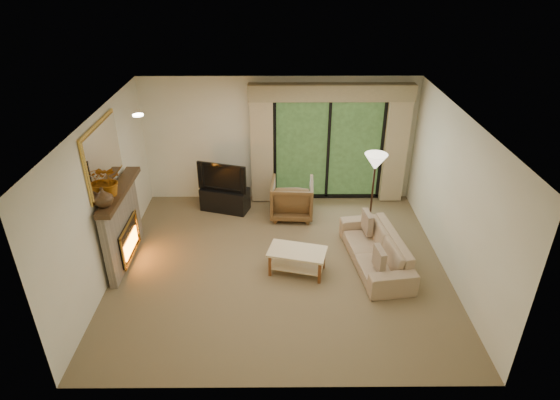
{
  "coord_description": "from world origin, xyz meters",
  "views": [
    {
      "loc": [
        -0.04,
        -6.45,
        4.74
      ],
      "look_at": [
        0.0,
        0.3,
        1.1
      ],
      "focal_mm": 30.0,
      "sensor_mm": 36.0,
      "label": 1
    }
  ],
  "objects_px": {
    "armchair": "(292,198)",
    "coffee_table": "(297,261)",
    "media_console": "(225,199)",
    "sofa": "(376,249)"
  },
  "relations": [
    {
      "from": "sofa",
      "to": "coffee_table",
      "type": "relative_size",
      "value": 2.07
    },
    {
      "from": "armchair",
      "to": "coffee_table",
      "type": "height_order",
      "value": "armchair"
    },
    {
      "from": "media_console",
      "to": "armchair",
      "type": "height_order",
      "value": "armchair"
    },
    {
      "from": "sofa",
      "to": "coffee_table",
      "type": "distance_m",
      "value": 1.35
    },
    {
      "from": "media_console",
      "to": "sofa",
      "type": "height_order",
      "value": "sofa"
    },
    {
      "from": "coffee_table",
      "to": "sofa",
      "type": "bearing_deg",
      "value": 23.94
    },
    {
      "from": "media_console",
      "to": "coffee_table",
      "type": "xyz_separation_m",
      "value": [
        1.39,
        -2.12,
        -0.03
      ]
    },
    {
      "from": "media_console",
      "to": "sofa",
      "type": "relative_size",
      "value": 0.49
    },
    {
      "from": "sofa",
      "to": "coffee_table",
      "type": "bearing_deg",
      "value": -88.15
    },
    {
      "from": "armchair",
      "to": "coffee_table",
      "type": "distance_m",
      "value": 1.87
    }
  ]
}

